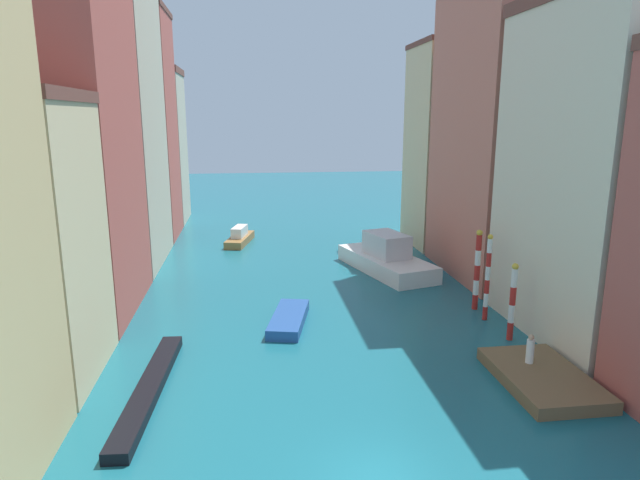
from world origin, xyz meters
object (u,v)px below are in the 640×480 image
(mooring_pole_2, at_px, (477,269))
(motorboat_1, at_px, (289,319))
(motorboat_0, at_px, (240,237))
(gondola_black, at_px, (150,388))
(waterfront_dock, at_px, (542,378))
(mooring_pole_0, at_px, (512,301))
(mooring_pole_1, at_px, (488,277))
(person_on_dock, at_px, (530,350))
(vaporetto_white, at_px, (386,258))

(mooring_pole_2, xyz_separation_m, motorboat_1, (-11.76, -1.00, -2.29))
(mooring_pole_2, distance_m, motorboat_0, 25.13)
(mooring_pole_2, bearing_deg, motorboat_0, 126.31)
(gondola_black, distance_m, motorboat_0, 28.70)
(waterfront_dock, height_order, motorboat_1, motorboat_1)
(waterfront_dock, relative_size, mooring_pole_2, 1.16)
(mooring_pole_0, xyz_separation_m, mooring_pole_1, (-0.07, 3.01, 0.45))
(mooring_pole_2, xyz_separation_m, gondola_black, (-18.41, -8.29, -2.36))
(mooring_pole_1, distance_m, motorboat_1, 11.87)
(person_on_dock, relative_size, mooring_pole_0, 0.33)
(mooring_pole_1, distance_m, motorboat_0, 26.52)
(mooring_pole_0, xyz_separation_m, motorboat_1, (-11.68, 3.83, -1.89))
(mooring_pole_0, bearing_deg, waterfront_dock, -100.22)
(waterfront_dock, height_order, gondola_black, waterfront_dock)
(motorboat_1, bearing_deg, vaporetto_white, 50.37)
(waterfront_dock, xyz_separation_m, gondola_black, (-17.44, 1.47, -0.05))
(waterfront_dock, bearing_deg, mooring_pole_2, 84.35)
(waterfront_dock, xyz_separation_m, mooring_pole_1, (0.82, 7.95, 2.36))
(mooring_pole_0, distance_m, motorboat_0, 29.08)
(vaporetto_white, bearing_deg, gondola_black, -130.79)
(mooring_pole_0, bearing_deg, vaporetto_white, 103.39)
(waterfront_dock, bearing_deg, motorboat_0, 114.84)
(vaporetto_white, bearing_deg, mooring_pole_1, -73.45)
(mooring_pole_0, xyz_separation_m, vaporetto_white, (-3.32, 13.93, -1.18))
(person_on_dock, height_order, mooring_pole_0, mooring_pole_0)
(waterfront_dock, distance_m, motorboat_1, 13.91)
(mooring_pole_2, bearing_deg, mooring_pole_0, -90.91)
(waterfront_dock, xyz_separation_m, motorboat_1, (-10.79, 8.77, 0.02))
(mooring_pole_1, bearing_deg, mooring_pole_2, 85.31)
(waterfront_dock, relative_size, gondola_black, 0.57)
(motorboat_1, bearing_deg, person_on_dock, -36.01)
(person_on_dock, distance_m, motorboat_0, 32.04)
(mooring_pole_1, relative_size, motorboat_0, 0.90)
(mooring_pole_2, xyz_separation_m, motorboat_0, (-14.83, 20.18, -2.02))
(waterfront_dock, distance_m, vaporetto_white, 19.04)
(mooring_pole_1, xyz_separation_m, gondola_black, (-18.26, -6.48, -2.41))
(person_on_dock, distance_m, gondola_black, 17.35)
(mooring_pole_0, distance_m, mooring_pole_1, 3.05)
(mooring_pole_1, xyz_separation_m, motorboat_0, (-14.68, 21.99, -2.07))
(waterfront_dock, relative_size, person_on_dock, 4.20)
(waterfront_dock, xyz_separation_m, mooring_pole_2, (0.97, 9.76, 2.31))
(mooring_pole_0, distance_m, vaporetto_white, 14.37)
(waterfront_dock, distance_m, mooring_pole_0, 5.37)
(waterfront_dock, height_order, person_on_dock, person_on_dock)
(mooring_pole_0, relative_size, vaporetto_white, 0.42)
(waterfront_dock, xyz_separation_m, motorboat_0, (-13.86, 29.95, 0.29))
(person_on_dock, bearing_deg, motorboat_0, 115.40)
(gondola_black, relative_size, motorboat_0, 1.78)
(mooring_pole_2, relative_size, gondola_black, 0.49)
(mooring_pole_2, distance_m, motorboat_1, 12.02)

